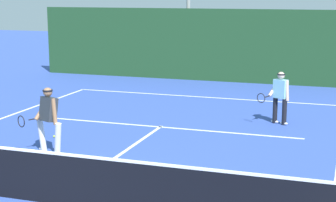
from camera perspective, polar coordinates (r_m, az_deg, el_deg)
name	(u,v)px	position (r m, az deg, el deg)	size (l,w,h in m)	color
court_line_baseline_far	(204,97)	(20.81, 3.73, 0.42)	(10.22, 0.10, 0.01)	white
court_line_service	(160,127)	(16.21, -0.82, -2.71)	(8.33, 0.10, 0.01)	white
court_line_centre	(118,156)	(13.45, -5.24, -5.71)	(0.10, 6.40, 0.01)	white
tennis_net	(48,177)	(10.60, -12.38, -7.71)	(11.20, 0.09, 1.09)	#1E4723
player_near	(48,118)	(13.67, -12.34, -1.69)	(1.09, 0.84, 1.67)	silver
player_far	(280,96)	(16.75, 11.56, 0.56)	(0.94, 0.85, 1.59)	black
tennis_ball	(54,136)	(15.38, -11.74, -3.61)	(0.07, 0.07, 0.07)	#D1E033
tennis_ball_extra	(54,111)	(18.66, -11.78, -0.98)	(0.07, 0.07, 0.07)	#D1E033
back_fence_windscreen	(227,46)	(24.27, 6.14, 5.74)	(17.78, 0.12, 3.19)	#1E4423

